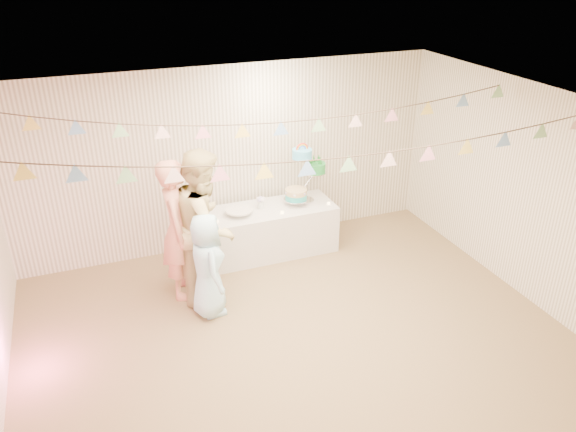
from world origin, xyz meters
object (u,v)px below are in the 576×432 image
object	(u,v)px
cake_stand	(305,170)
person_adult_b	(206,225)
table	(270,230)
person_child	(207,265)
person_adult_a	(179,229)

from	to	relation	value
cake_stand	person_adult_b	distance (m)	1.80
table	cake_stand	world-z (taller)	cake_stand
person_adult_b	person_child	world-z (taller)	person_adult_b
cake_stand	person_child	size ratio (longest dim) A/B	0.64
person_adult_a	person_adult_b	distance (m)	0.34
table	cake_stand	size ratio (longest dim) A/B	2.21
person_adult_a	person_child	xyz separation A→B (m)	(0.20, -0.54, -0.25)
person_adult_a	person_adult_b	size ratio (longest dim) A/B	0.93
table	person_adult_b	world-z (taller)	person_adult_b
cake_stand	person_child	world-z (taller)	cake_stand
person_adult_b	table	bearing A→B (deg)	-34.28
table	person_child	distance (m)	1.65
person_adult_b	person_child	xyz separation A→B (m)	(-0.10, -0.42, -0.31)
cake_stand	person_adult_a	xyz separation A→B (m)	(-1.93, -0.63, -0.27)
table	cake_stand	xyz separation A→B (m)	(0.55, 0.05, 0.82)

